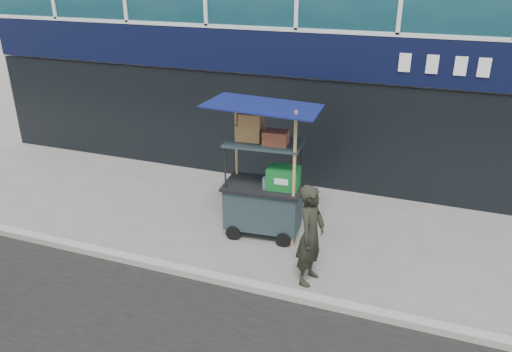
% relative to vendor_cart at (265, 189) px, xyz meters
% --- Properties ---
extents(ground, '(80.00, 80.00, 0.00)m').
position_rel_vendor_cart_xyz_m(ground, '(-0.17, -1.54, -0.89)').
color(ground, slate).
rests_on(ground, ground).
extents(curb, '(80.00, 0.18, 0.12)m').
position_rel_vendor_cart_xyz_m(curb, '(-0.17, -1.74, -0.83)').
color(curb, gray).
rests_on(curb, ground).
extents(vendor_cart, '(2.00, 1.49, 2.55)m').
position_rel_vendor_cart_xyz_m(vendor_cart, '(0.00, 0.00, 0.00)').
color(vendor_cart, '#1B292F').
rests_on(vendor_cart, ground).
extents(vendor_man, '(0.48, 0.65, 1.65)m').
position_rel_vendor_cart_xyz_m(vendor_man, '(1.17, -1.19, -0.07)').
color(vendor_man, black).
rests_on(vendor_man, ground).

